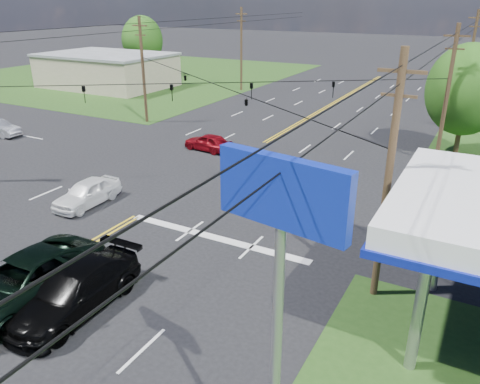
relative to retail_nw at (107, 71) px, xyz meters
The scene contains 18 objects.
ground 37.26m from the retail_nw, 36.25° to the right, with size 280.00×280.00×0.00m, color black.
grass_nw 11.36m from the retail_nw, 116.57° to the left, with size 46.00×48.00×0.03m, color #214115.
stop_bar 46.14m from the retail_nw, 40.60° to the right, with size 10.00×0.50×0.02m, color silver.
retail_nw is the anchor object (origin of this frame).
pole_se 53.09m from the retail_nw, 35.79° to the right, with size 1.60×0.28×9.50m.
pole_nw 21.60m from the retail_nw, 37.41° to the right, with size 1.60×0.28×9.50m.
pole_ne 45.02m from the retail_nw, 16.82° to the right, with size 1.60×0.28×9.50m.
pole_left_far 18.30m from the retail_nw, 19.44° to the left, with size 1.60×0.28×10.00m.
pole_right_far 43.53m from the retail_nw, ahead, with size 1.60×0.28×10.00m.
span_wire_signals 37.42m from the retail_nw, 36.25° to the right, with size 26.00×18.00×1.13m.
power_lines 38.98m from the retail_nw, 38.66° to the right, with size 26.04×100.00×0.64m.
tree_right_a 45.21m from the retail_nw, 12.80° to the right, with size 5.70×5.70×8.18m.
tree_far_l 10.69m from the retail_nw, 101.31° to the left, with size 6.08×6.08×8.72m.
pickup_dkgreen 49.18m from the retail_nw, 50.46° to the right, with size 3.03×6.58×1.83m, color black.
suv_black 50.11m from the retail_nw, 48.24° to the right, with size 2.34×5.75×1.67m, color black.
pickup_white 40.05m from the retail_nw, 48.54° to the right, with size 1.73×4.29×1.46m, color white.
sedan_red 32.48m from the retail_nw, 33.59° to the right, with size 1.58×3.92×1.34m, color maroon.
polesign_se 59.39m from the retail_nw, 43.42° to the right, with size 2.50×0.66×8.54m.
Camera 1 is at (15.82, -13.35, 10.90)m, focal length 35.00 mm.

